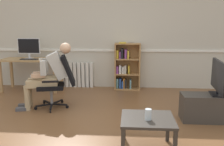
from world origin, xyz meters
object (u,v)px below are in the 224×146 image
object	(u,v)px
person_seated	(49,74)
tv_screen	(219,77)
tv_stand	(216,108)
drinking_glass	(148,114)
computer_mouse	(41,59)
office_chair	(59,80)
coffee_table	(148,122)
radiator	(77,75)
bookshelf	(126,68)
keyboard	(29,59)
computer_desk	(31,63)
imac_monitor	(29,47)

from	to	relation	value
person_seated	tv_screen	distance (m)	2.90
tv_stand	drinking_glass	world-z (taller)	drinking_glass
computer_mouse	office_chair	distance (m)	1.28
coffee_table	person_seated	bearing A→B (deg)	139.31
radiator	bookshelf	bearing A→B (deg)	-4.70
computer_mouse	bookshelf	distance (m)	1.99
bookshelf	radiator	size ratio (longest dim) A/B	1.42
office_chair	tv_screen	distance (m)	2.75
tv_screen	coffee_table	world-z (taller)	tv_screen
bookshelf	drinking_glass	size ratio (longest dim) A/B	8.69
tv_stand	keyboard	bearing A→B (deg)	158.13
computer_mouse	person_seated	bearing A→B (deg)	-62.83
radiator	drinking_glass	xyz separation A→B (m)	(1.53, -3.10, 0.17)
drinking_glass	office_chair	bearing A→B (deg)	134.63
tv_stand	tv_screen	world-z (taller)	tv_screen
radiator	person_seated	size ratio (longest dim) A/B	0.66
office_chair	drinking_glass	distance (m)	2.18
bookshelf	person_seated	distance (m)	2.03
computer_desk	imac_monitor	xyz separation A→B (m)	(-0.07, 0.08, 0.38)
bookshelf	tv_stand	bearing A→B (deg)	-52.10
radiator	drinking_glass	world-z (taller)	radiator
imac_monitor	computer_mouse	distance (m)	0.47
bookshelf	tv_screen	xyz separation A→B (m)	(1.49, -1.91, 0.19)
imac_monitor	tv_screen	size ratio (longest dim) A/B	0.64
office_chair	drinking_glass	size ratio (longest dim) A/B	7.51
computer_desk	office_chair	size ratio (longest dim) A/B	1.37
computer_mouse	person_seated	world-z (taller)	person_seated
radiator	office_chair	world-z (taller)	office_chair
bookshelf	computer_mouse	bearing A→B (deg)	-168.00
office_chair	tv_screen	xyz separation A→B (m)	(2.70, -0.46, 0.19)
keyboard	drinking_glass	world-z (taller)	keyboard
tv_screen	computer_desk	bearing A→B (deg)	73.19
computer_desk	radiator	bearing A→B (deg)	21.42
keyboard	tv_stand	bearing A→B (deg)	-21.87
office_chair	tv_stand	size ratio (longest dim) A/B	0.90
office_chair	tv_screen	bearing A→B (deg)	67.51
radiator	drinking_glass	distance (m)	3.46
computer_mouse	imac_monitor	bearing A→B (deg)	150.28
computer_mouse	person_seated	xyz separation A→B (m)	(0.55, -1.07, -0.12)
computer_desk	bookshelf	distance (m)	2.23
tv_stand	tv_screen	bearing A→B (deg)	-6.84
computer_desk	person_seated	world-z (taller)	person_seated
imac_monitor	coffee_table	bearing A→B (deg)	-46.45
computer_desk	computer_mouse	xyz separation A→B (m)	(0.28, -0.12, 0.12)
bookshelf	office_chair	size ratio (longest dim) A/B	1.16
imac_monitor	tv_screen	distance (m)	4.14
computer_mouse	coffee_table	bearing A→B (deg)	-48.39
tv_stand	radiator	bearing A→B (deg)	143.35
office_chair	drinking_glass	world-z (taller)	office_chair
tv_stand	coffee_table	xyz separation A→B (m)	(-1.17, -1.03, 0.14)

